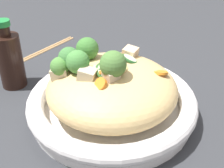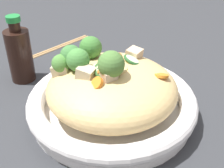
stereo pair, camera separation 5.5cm
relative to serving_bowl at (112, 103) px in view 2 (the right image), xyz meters
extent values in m
plane|color=#2D2F33|center=(0.00, 0.00, -0.03)|extent=(3.00, 3.00, 0.00)
cylinder|color=white|center=(0.00, 0.00, -0.02)|extent=(0.31, 0.31, 0.02)
torus|color=white|center=(0.00, 0.00, 0.01)|extent=(0.33, 0.33, 0.03)
ellipsoid|color=tan|center=(0.00, 0.00, 0.04)|extent=(0.25, 0.25, 0.09)
torus|color=#D4B872|center=(0.00, -0.03, 0.07)|extent=(0.08, 0.08, 0.03)
torus|color=tan|center=(0.00, 0.00, 0.08)|extent=(0.08, 0.08, 0.02)
torus|color=tan|center=(0.03, -0.05, 0.06)|extent=(0.06, 0.06, 0.02)
cone|color=#9AB672|center=(0.05, -0.08, 0.06)|extent=(0.01, 0.02, 0.01)
sphere|color=#4A8138|center=(0.05, -0.08, 0.08)|extent=(0.04, 0.04, 0.04)
cone|color=#A4C07A|center=(0.02, -0.08, 0.07)|extent=(0.02, 0.02, 0.02)
sphere|color=#3F773B|center=(0.02, -0.08, 0.09)|extent=(0.05, 0.05, 0.04)
cone|color=#9EC473|center=(0.03, -0.05, 0.07)|extent=(0.02, 0.02, 0.01)
sphere|color=#46863E|center=(0.03, -0.05, 0.10)|extent=(0.05, 0.05, 0.04)
cone|color=#9ABD7B|center=(-0.02, -0.07, 0.07)|extent=(0.02, 0.02, 0.02)
sphere|color=#3E7833|center=(-0.02, -0.07, 0.09)|extent=(0.06, 0.06, 0.04)
cone|color=#9CB872|center=(0.02, 0.01, 0.08)|extent=(0.02, 0.03, 0.02)
sphere|color=#4C7837|center=(0.02, 0.01, 0.10)|extent=(0.06, 0.06, 0.05)
cylinder|color=orange|center=(0.06, 0.01, 0.08)|extent=(0.03, 0.03, 0.02)
cylinder|color=orange|center=(-0.05, 0.08, 0.07)|extent=(0.03, 0.03, 0.01)
cylinder|color=orange|center=(-0.04, -0.02, 0.08)|extent=(0.02, 0.02, 0.02)
cylinder|color=orange|center=(0.03, 0.00, 0.08)|extent=(0.03, 0.03, 0.02)
cylinder|color=beige|center=(0.02, -0.02, 0.08)|extent=(0.04, 0.04, 0.02)
torus|color=#2E5D2C|center=(0.02, -0.02, 0.08)|extent=(0.05, 0.05, 0.02)
cylinder|color=beige|center=(-0.05, 0.01, 0.08)|extent=(0.04, 0.04, 0.02)
torus|color=#255827|center=(-0.05, 0.01, 0.08)|extent=(0.05, 0.05, 0.02)
cylinder|color=beige|center=(0.02, 0.00, 0.08)|extent=(0.05, 0.05, 0.02)
torus|color=#2E5A25|center=(0.02, 0.00, 0.08)|extent=(0.06, 0.06, 0.02)
cube|color=beige|center=(0.03, 0.02, 0.08)|extent=(0.03, 0.03, 0.02)
cube|color=#D3B28D|center=(-0.08, 0.00, 0.08)|extent=(0.03, 0.03, 0.03)
cube|color=#C9B58D|center=(0.04, -0.09, 0.07)|extent=(0.04, 0.04, 0.03)
cube|color=beige|center=(0.04, -0.02, 0.08)|extent=(0.03, 0.04, 0.03)
cylinder|color=black|center=(0.01, -0.25, 0.04)|extent=(0.06, 0.06, 0.12)
cylinder|color=black|center=(0.01, -0.25, 0.11)|extent=(0.03, 0.03, 0.02)
cylinder|color=#1E7F38|center=(0.01, -0.25, 0.12)|extent=(0.03, 0.03, 0.01)
cylinder|color=tan|center=(-0.16, -0.31, -0.02)|extent=(0.22, 0.04, 0.01)
cylinder|color=tan|center=(-0.16, -0.31, -0.02)|extent=(0.22, 0.04, 0.01)
camera|label=1|loc=(0.41, 0.22, 0.34)|focal=46.58mm
camera|label=2|loc=(0.38, 0.27, 0.34)|focal=46.58mm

